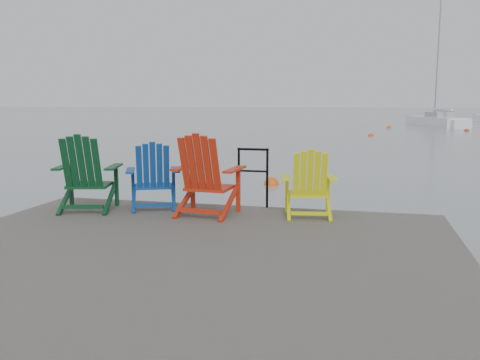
% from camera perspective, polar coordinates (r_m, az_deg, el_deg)
% --- Properties ---
extents(ground, '(400.00, 400.00, 0.00)m').
position_cam_1_polar(ground, '(5.70, -6.34, -12.73)').
color(ground, slate).
rests_on(ground, ground).
extents(dock, '(6.00, 5.00, 1.40)m').
position_cam_1_polar(dock, '(5.58, -6.40, -9.41)').
color(dock, '#2A2725').
rests_on(dock, ground).
extents(handrail, '(0.48, 0.04, 0.90)m').
position_cam_1_polar(handrail, '(7.67, 1.46, 0.94)').
color(handrail, black).
rests_on(handrail, dock).
extents(chair_green, '(1.02, 0.96, 1.11)m').
position_cam_1_polar(chair_green, '(7.72, -16.89, 0.74)').
color(chair_green, '#0A381A').
rests_on(chair_green, dock).
extents(chair_blue, '(0.96, 0.92, 0.99)m').
position_cam_1_polar(chair_blue, '(7.66, -9.73, 0.49)').
color(chair_blue, navy).
rests_on(chair_blue, dock).
extents(chair_red, '(0.95, 0.89, 1.14)m').
position_cam_1_polar(chair_red, '(7.11, -3.87, 0.56)').
color(chair_red, '#B6220D').
rests_on(chair_red, dock).
extents(chair_yellow, '(0.83, 0.78, 0.94)m').
position_cam_1_polar(chair_yellow, '(7.07, 7.76, -0.37)').
color(chair_yellow, '#D8DD0C').
rests_on(chair_yellow, dock).
extents(sailboat_near, '(4.46, 8.18, 11.01)m').
position_cam_1_polar(sailboat_near, '(47.43, 21.18, 6.08)').
color(sailboat_near, white).
rests_on(sailboat_near, ground).
extents(buoy_a, '(0.39, 0.39, 0.39)m').
position_cam_1_polar(buoy_a, '(12.97, 3.55, -0.51)').
color(buoy_a, '#EF560E').
rests_on(buoy_a, ground).
extents(buoy_b, '(0.36, 0.36, 0.36)m').
position_cam_1_polar(buoy_b, '(32.42, 14.50, 4.79)').
color(buoy_b, '#EE530E').
rests_on(buoy_b, ground).
extents(buoy_c, '(0.36, 0.36, 0.36)m').
position_cam_1_polar(buoy_c, '(40.10, 24.10, 5.01)').
color(buoy_c, '#BE2E0B').
rests_on(buoy_c, ground).
extents(buoy_d, '(0.38, 0.38, 0.38)m').
position_cam_1_polar(buoy_d, '(43.06, 16.38, 5.62)').
color(buoy_d, '#E9560D').
rests_on(buoy_d, ground).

